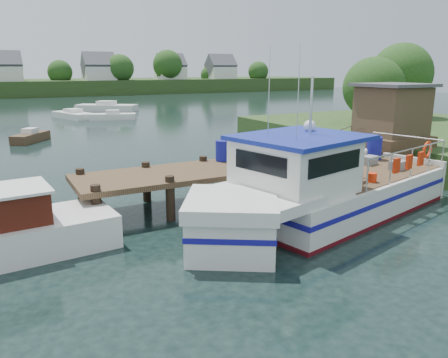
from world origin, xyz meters
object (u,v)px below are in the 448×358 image
moored_far (107,107)px  moored_d (73,115)px  moored_rowboat (31,137)px  lobster_boat (322,191)px  moored_b (113,116)px  moored_c (331,119)px  dock (352,134)px

moored_far → moored_d: (-5.14, -6.61, -0.09)m
moored_rowboat → moored_far: bearing=39.5°
lobster_boat → moored_far: size_ratio=1.63×
lobster_boat → moored_far: (3.15, 44.25, -0.60)m
moored_d → moored_b: bearing=-33.8°
moored_rowboat → moored_far: (10.56, 21.23, 0.10)m
moored_c → moored_d: (-21.44, 16.14, 0.02)m
lobster_boat → moored_b: lobster_boat is taller
moored_d → moored_far: bearing=64.1°
moored_b → moored_d: (-3.36, 3.46, -0.00)m
moored_c → moored_far: bearing=108.5°
lobster_boat → moored_rowboat: lobster_boat is taller
dock → moored_d: (-6.87, 33.90, -1.87)m
moored_c → lobster_boat: bearing=-149.3°
moored_rowboat → lobster_boat: bearing=-96.2°
moored_rowboat → moored_far: moored_far is taller
dock → moored_c: dock is taller
moored_b → moored_d: size_ratio=0.78×
moored_rowboat → moored_d: 15.59m
lobster_boat → moored_d: lobster_boat is taller
dock → moored_b: 30.69m
moored_far → moored_b: moored_far is taller
dock → moored_d: 34.64m
moored_d → moored_c: bearing=-24.9°
moored_far → lobster_boat: bearing=-73.8°
lobster_boat → dock: bearing=24.1°
dock → moored_b: size_ratio=3.40×
moored_rowboat → moored_b: (8.78, 11.16, 0.01)m
lobster_boat → moored_c: lobster_boat is taller
moored_rowboat → moored_b: moored_b is taller
moored_rowboat → moored_c: 26.90m
moored_far → moored_b: size_ratio=1.53×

